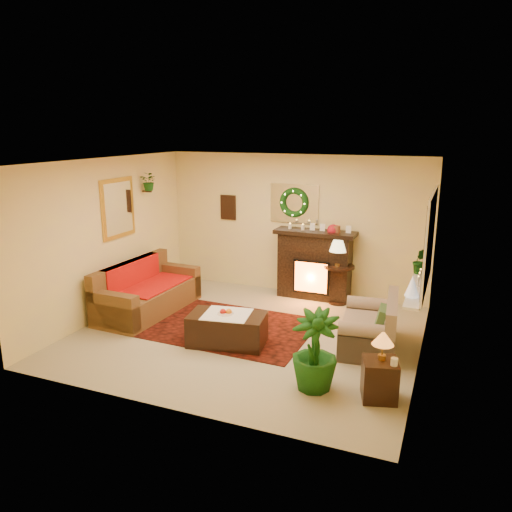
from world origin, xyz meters
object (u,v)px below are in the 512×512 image
at_px(side_table_round, 338,286).
at_px(fireplace, 314,269).
at_px(sofa, 148,288).
at_px(loveseat, 369,319).
at_px(end_table_square, 380,377).
at_px(coffee_table, 227,331).

bearing_deg(side_table_round, fireplace, 163.47).
xyz_separation_m(fireplace, side_table_round, (0.49, -0.14, -0.23)).
xyz_separation_m(sofa, fireplace, (2.40, 1.79, 0.12)).
bearing_deg(loveseat, side_table_round, 110.81).
bearing_deg(end_table_square, loveseat, 104.64).
bearing_deg(end_table_square, coffee_table, 162.98).
relative_size(loveseat, side_table_round, 1.84).
distance_m(sofa, side_table_round, 3.33).
relative_size(fireplace, coffee_table, 1.19).
distance_m(fireplace, side_table_round, 0.56).
bearing_deg(side_table_round, loveseat, -63.37).
bearing_deg(side_table_round, coffee_table, -114.96).
bearing_deg(fireplace, sofa, -142.50).
bearing_deg(sofa, loveseat, 2.47).
xyz_separation_m(side_table_round, coffee_table, (-1.09, -2.34, -0.11)).
xyz_separation_m(sofa, end_table_square, (4.08, -1.38, -0.16)).
height_order(side_table_round, end_table_square, side_table_round).
relative_size(sofa, side_table_round, 2.84).
relative_size(fireplace, loveseat, 1.01).
height_order(sofa, side_table_round, sofa).
xyz_separation_m(loveseat, coffee_table, (-1.91, -0.69, -0.21)).
relative_size(side_table_round, coffee_table, 0.64).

